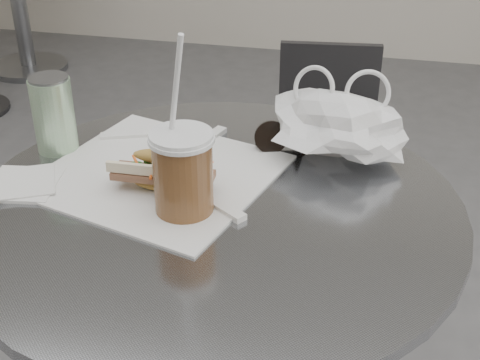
% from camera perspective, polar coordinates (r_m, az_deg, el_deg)
% --- Properties ---
extents(cafe_table, '(0.76, 0.76, 0.74)m').
position_cam_1_polar(cafe_table, '(1.19, -1.90, -13.14)').
color(cafe_table, slate).
rests_on(cafe_table, ground).
extents(chair_far, '(0.36, 0.37, 0.68)m').
position_cam_1_polar(chair_far, '(1.94, 7.11, -0.31)').
color(chair_far, '#2D2D30').
rests_on(chair_far, ground).
extents(sandwich_paper, '(0.43, 0.41, 0.00)m').
position_cam_1_polar(sandwich_paper, '(1.10, -7.04, 0.52)').
color(sandwich_paper, white).
rests_on(sandwich_paper, cafe_table).
extents(banh_mi, '(0.20, 0.08, 0.07)m').
position_cam_1_polar(banh_mi, '(1.04, -6.55, 0.73)').
color(banh_mi, '#AE9141').
rests_on(banh_mi, sandwich_paper).
extents(iced_coffee, '(0.10, 0.10, 0.28)m').
position_cam_1_polar(iced_coffee, '(0.97, -4.90, 0.71)').
color(iced_coffee, brown).
rests_on(iced_coffee, cafe_table).
extents(sunglasses, '(0.13, 0.06, 0.06)m').
position_cam_1_polar(sunglasses, '(1.16, 4.40, 3.53)').
color(sunglasses, black).
rests_on(sunglasses, cafe_table).
extents(plastic_bag, '(0.23, 0.19, 0.11)m').
position_cam_1_polar(plastic_bag, '(1.14, 8.27, 4.48)').
color(plastic_bag, white).
rests_on(plastic_bag, cafe_table).
extents(napkin_stack, '(0.13, 0.13, 0.01)m').
position_cam_1_polar(napkin_stack, '(1.11, -18.04, -0.29)').
color(napkin_stack, white).
rests_on(napkin_stack, cafe_table).
extents(drink_can, '(0.07, 0.07, 0.13)m').
position_cam_1_polar(drink_can, '(1.19, -15.62, 5.43)').
color(drink_can, '#69AA63').
rests_on(drink_can, cafe_table).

